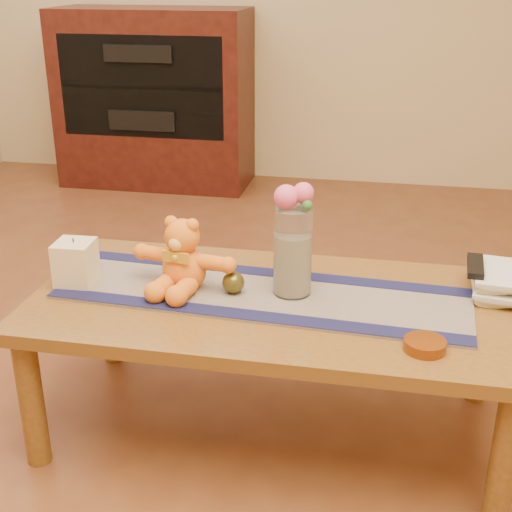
% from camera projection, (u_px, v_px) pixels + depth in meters
% --- Properties ---
extents(floor, '(5.50, 5.50, 0.00)m').
position_uv_depth(floor, '(272.00, 426.00, 2.19)').
color(floor, brown).
rests_on(floor, ground).
extents(coffee_table_top, '(1.40, 0.70, 0.04)m').
position_uv_depth(coffee_table_top, '(273.00, 305.00, 2.03)').
color(coffee_table_top, brown).
rests_on(coffee_table_top, floor).
extents(table_leg_fl, '(0.07, 0.07, 0.41)m').
position_uv_depth(table_leg_fl, '(32.00, 401.00, 1.97)').
color(table_leg_fl, brown).
rests_on(table_leg_fl, floor).
extents(table_leg_fr, '(0.07, 0.07, 0.41)m').
position_uv_depth(table_leg_fr, '(504.00, 459.00, 1.74)').
color(table_leg_fr, brown).
rests_on(table_leg_fr, floor).
extents(table_leg_bl, '(0.07, 0.07, 0.41)m').
position_uv_depth(table_leg_bl, '(110.00, 309.00, 2.49)').
color(table_leg_bl, brown).
rests_on(table_leg_bl, floor).
extents(table_leg_br, '(0.07, 0.07, 0.41)m').
position_uv_depth(table_leg_br, '(481.00, 344.00, 2.26)').
color(table_leg_br, brown).
rests_on(table_leg_br, floor).
extents(persian_runner, '(1.22, 0.41, 0.01)m').
position_uv_depth(persian_runner, '(262.00, 294.00, 2.04)').
color(persian_runner, '#1E1946').
rests_on(persian_runner, coffee_table_top).
extents(runner_border_near, '(1.20, 0.12, 0.00)m').
position_uv_depth(runner_border_near, '(249.00, 315.00, 1.91)').
color(runner_border_near, '#161742').
rests_on(runner_border_near, persian_runner).
extents(runner_border_far, '(1.20, 0.12, 0.00)m').
position_uv_depth(runner_border_far, '(273.00, 273.00, 2.16)').
color(runner_border_far, '#161742').
rests_on(runner_border_far, persian_runner).
extents(teddy_bear, '(0.34, 0.30, 0.21)m').
position_uv_depth(teddy_bear, '(184.00, 254.00, 2.04)').
color(teddy_bear, orange).
rests_on(teddy_bear, persian_runner).
extents(pillar_candle, '(0.11, 0.11, 0.13)m').
position_uv_depth(pillar_candle, '(76.00, 263.00, 2.07)').
color(pillar_candle, beige).
rests_on(pillar_candle, persian_runner).
extents(candle_wick, '(0.00, 0.00, 0.01)m').
position_uv_depth(candle_wick, '(73.00, 240.00, 2.05)').
color(candle_wick, black).
rests_on(candle_wick, pillar_candle).
extents(glass_vase, '(0.11, 0.11, 0.26)m').
position_uv_depth(glass_vase, '(293.00, 251.00, 1.99)').
color(glass_vase, silver).
rests_on(glass_vase, persian_runner).
extents(potpourri_fill, '(0.09, 0.09, 0.18)m').
position_uv_depth(potpourri_fill, '(292.00, 264.00, 2.00)').
color(potpourri_fill, beige).
rests_on(potpourri_fill, glass_vase).
extents(rose_left, '(0.07, 0.07, 0.07)m').
position_uv_depth(rose_left, '(286.00, 197.00, 1.92)').
color(rose_left, '#E85183').
rests_on(rose_left, glass_vase).
extents(rose_right, '(0.06, 0.06, 0.06)m').
position_uv_depth(rose_right, '(303.00, 193.00, 1.92)').
color(rose_right, '#E85183').
rests_on(rose_right, glass_vase).
extents(blue_flower_back, '(0.04, 0.04, 0.04)m').
position_uv_depth(blue_flower_back, '(299.00, 195.00, 1.96)').
color(blue_flower_back, '#4B65A4').
rests_on(blue_flower_back, glass_vase).
extents(blue_flower_side, '(0.04, 0.04, 0.04)m').
position_uv_depth(blue_flower_side, '(284.00, 199.00, 1.95)').
color(blue_flower_side, '#4B65A4').
rests_on(blue_flower_side, glass_vase).
extents(leaf_sprig, '(0.03, 0.03, 0.03)m').
position_uv_depth(leaf_sprig, '(307.00, 205.00, 1.90)').
color(leaf_sprig, '#33662D').
rests_on(leaf_sprig, glass_vase).
extents(bronze_ball, '(0.09, 0.09, 0.07)m').
position_uv_depth(bronze_ball, '(233.00, 282.00, 2.02)').
color(bronze_ball, '#50491A').
rests_on(bronze_ball, persian_runner).
extents(book_bottom, '(0.17, 0.23, 0.02)m').
position_uv_depth(book_bottom, '(472.00, 288.00, 2.06)').
color(book_bottom, '#F4E4BD').
rests_on(book_bottom, coffee_table_top).
extents(book_lower, '(0.20, 0.25, 0.02)m').
position_uv_depth(book_lower, '(475.00, 283.00, 2.05)').
color(book_lower, '#F4E4BD').
rests_on(book_lower, book_bottom).
extents(book_upper, '(0.17, 0.23, 0.02)m').
position_uv_depth(book_upper, '(472.00, 275.00, 2.05)').
color(book_upper, '#F4E4BD').
rests_on(book_upper, book_lower).
extents(book_top, '(0.19, 0.24, 0.02)m').
position_uv_depth(book_top, '(476.00, 270.00, 2.04)').
color(book_top, '#F4E4BD').
rests_on(book_top, book_upper).
extents(tv_remote, '(0.06, 0.16, 0.02)m').
position_uv_depth(tv_remote, '(475.00, 266.00, 2.02)').
color(tv_remote, black).
rests_on(tv_remote, book_top).
extents(amber_dish, '(0.12, 0.12, 0.03)m').
position_uv_depth(amber_dish, '(425.00, 345.00, 1.74)').
color(amber_dish, '#BF5914').
rests_on(amber_dish, coffee_table_top).
extents(media_cabinet, '(1.20, 0.50, 1.10)m').
position_uv_depth(media_cabinet, '(155.00, 99.00, 4.44)').
color(media_cabinet, black).
rests_on(media_cabinet, floor).
extents(cabinet_cavity, '(1.02, 0.03, 0.61)m').
position_uv_depth(cabinet_cavity, '(141.00, 87.00, 4.18)').
color(cabinet_cavity, black).
rests_on(cabinet_cavity, media_cabinet).
extents(cabinet_shelf, '(1.02, 0.20, 0.02)m').
position_uv_depth(cabinet_shelf, '(146.00, 85.00, 4.26)').
color(cabinet_shelf, black).
rests_on(cabinet_shelf, media_cabinet).
extents(stereo_upper, '(0.42, 0.28, 0.10)m').
position_uv_depth(stereo_upper, '(145.00, 51.00, 4.20)').
color(stereo_upper, black).
rests_on(stereo_upper, media_cabinet).
extents(stereo_lower, '(0.42, 0.28, 0.12)m').
position_uv_depth(stereo_lower, '(149.00, 117.00, 4.35)').
color(stereo_lower, black).
rests_on(stereo_lower, media_cabinet).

